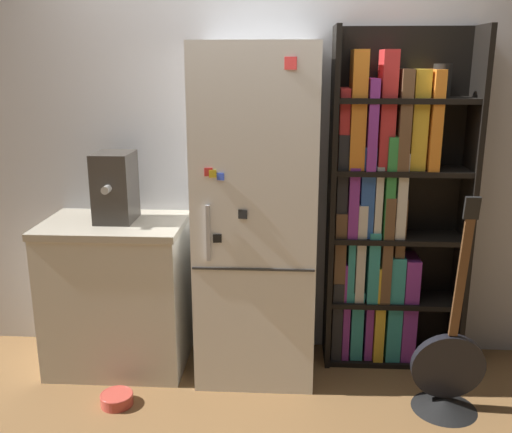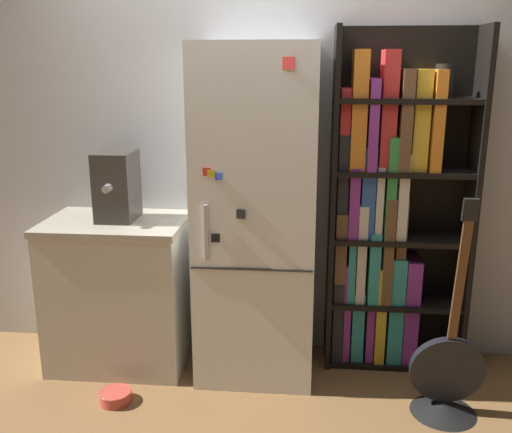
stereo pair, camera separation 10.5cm
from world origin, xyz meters
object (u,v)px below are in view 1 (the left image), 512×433
object	(u,v)px
refrigerator	(256,216)
pet_bowl	(117,399)
bookshelf	(385,214)
guitar	(447,380)
espresso_machine	(115,187)

from	to	relation	value
refrigerator	pet_bowl	bearing A→B (deg)	-148.46
bookshelf	refrigerator	bearing A→B (deg)	-167.53
guitar	refrigerator	bearing A→B (deg)	159.44
guitar	bookshelf	bearing A→B (deg)	117.09
bookshelf	pet_bowl	distance (m)	1.84
bookshelf	pet_bowl	world-z (taller)	bookshelf
refrigerator	bookshelf	bearing A→B (deg)	12.47
bookshelf	guitar	distance (m)	0.98
refrigerator	espresso_machine	distance (m)	0.83
refrigerator	guitar	xyz separation A→B (m)	(1.03, -0.39, -0.78)
guitar	pet_bowl	xyz separation A→B (m)	(-1.77, -0.06, -0.14)
bookshelf	espresso_machine	size ratio (longest dim) A/B	4.99
refrigerator	guitar	world-z (taller)	refrigerator
refrigerator	bookshelf	world-z (taller)	bookshelf
pet_bowl	refrigerator	bearing A→B (deg)	31.54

